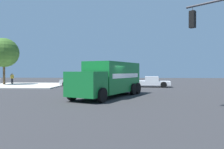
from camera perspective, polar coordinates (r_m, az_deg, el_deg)
name	(u,v)px	position (r m, az deg, el deg)	size (l,w,h in m)	color
ground_plane	(109,97)	(17.31, -0.73, -6.01)	(100.00, 100.00, 0.00)	#2B2B2D
sidewalk_corner_near	(25,85)	(33.24, -21.93, -2.64)	(10.99, 10.99, 0.14)	beige
delivery_truck	(110,79)	(17.70, -0.64, -1.07)	(8.28, 5.67, 2.82)	#146B2D
pickup_white	(150,81)	(28.78, 10.04, -1.82)	(2.71, 5.39, 1.38)	white
sedan_silver	(75,81)	(31.61, -9.63, -1.76)	(2.23, 4.39, 1.31)	#B7BABF
pedestrian_near_corner	(12,78)	(36.97, -24.84, -0.78)	(0.42, 0.39, 1.62)	black
shade_tree_near	(4,53)	(35.54, -26.61, 5.16)	(4.25, 4.25, 6.79)	brown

